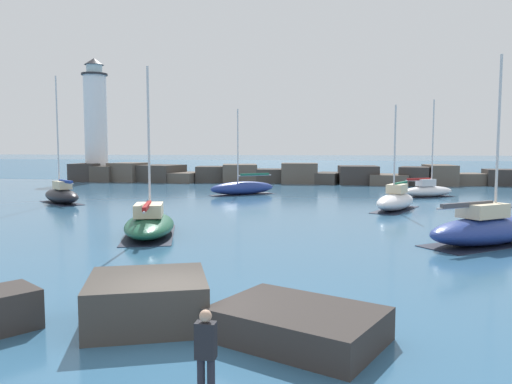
% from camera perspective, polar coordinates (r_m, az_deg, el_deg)
% --- Properties ---
extents(ground_plane, '(600.00, 600.00, 0.00)m').
position_cam_1_polar(ground_plane, '(12.45, -9.61, -15.91)').
color(ground_plane, '#336084').
extents(open_sea_beyond, '(400.00, 116.00, 0.01)m').
position_cam_1_polar(open_sea_beyond, '(122.87, 8.15, 2.93)').
color(open_sea_beyond, '#235175').
rests_on(open_sea_beyond, ground).
extents(breakwater_jetty, '(66.70, 7.02, 2.56)m').
position_cam_1_polar(breakwater_jetty, '(63.00, 6.35, 1.94)').
color(breakwater_jetty, '#383330').
rests_on(breakwater_jetty, ground).
extents(lighthouse, '(4.08, 4.08, 16.56)m').
position_cam_1_polar(lighthouse, '(72.17, -17.83, 7.11)').
color(lighthouse, gray).
rests_on(lighthouse, ground).
extents(foreground_rocks, '(10.98, 4.59, 1.20)m').
position_cam_1_polar(foreground_rocks, '(12.59, -9.56, -13.23)').
color(foreground_rocks, '#383330').
rests_on(foreground_rocks, ground).
extents(sailboat_moored_0, '(4.32, 7.00, 8.57)m').
position_cam_1_polar(sailboat_moored_0, '(26.01, -12.08, -3.54)').
color(sailboat_moored_0, '#195138').
rests_on(sailboat_moored_0, ground).
extents(sailboat_moored_1, '(4.10, 6.41, 7.44)m').
position_cam_1_polar(sailboat_moored_1, '(37.17, 15.66, -0.92)').
color(sailboat_moored_1, white).
rests_on(sailboat_moored_1, ground).
extents(sailboat_moored_2, '(6.29, 5.71, 8.10)m').
position_cam_1_polar(sailboat_moored_2, '(47.57, -1.53, 0.49)').
color(sailboat_moored_2, navy).
rests_on(sailboat_moored_2, ground).
extents(sailboat_moored_3, '(5.39, 4.14, 8.79)m').
position_cam_1_polar(sailboat_moored_3, '(47.98, 19.02, 0.21)').
color(sailboat_moored_3, white).
rests_on(sailboat_moored_3, ground).
extents(sailboat_moored_4, '(5.39, 4.90, 10.17)m').
position_cam_1_polar(sailboat_moored_4, '(43.08, -21.33, -0.27)').
color(sailboat_moored_4, black).
rests_on(sailboat_moored_4, ground).
extents(sailboat_moored_6, '(6.97, 6.18, 8.68)m').
position_cam_1_polar(sailboat_moored_6, '(25.43, 24.85, -3.82)').
color(sailboat_moored_6, navy).
rests_on(sailboat_moored_6, ground).
extents(person_on_rocks, '(0.36, 0.22, 1.67)m').
position_cam_1_polar(person_on_rocks, '(9.09, -5.76, -17.68)').
color(person_on_rocks, '#282833').
rests_on(person_on_rocks, ground).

